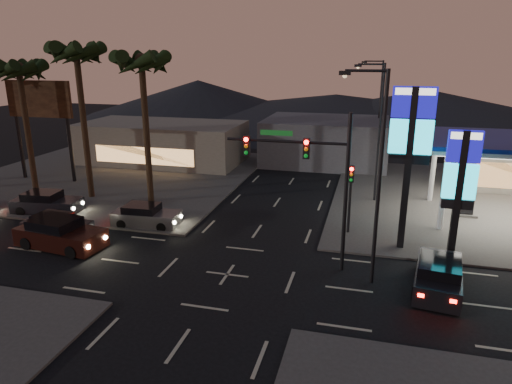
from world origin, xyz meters
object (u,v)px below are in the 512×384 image
(traffic_signal_mast, at_px, (311,168))
(car_lane_a_mid, at_px, (60,234))
(pylon_sign_short, at_px, (461,177))
(car_lane_b_front, at_px, (145,216))
(suv_station, at_px, (438,275))
(pylon_sign_tall, at_px, (411,137))
(car_lane_a_front, at_px, (56,226))
(car_lane_b_mid, at_px, (46,203))

(traffic_signal_mast, distance_m, car_lane_a_mid, 14.74)
(pylon_sign_short, relative_size, car_lane_b_front, 1.59)
(traffic_signal_mast, height_order, suv_station, traffic_signal_mast)
(traffic_signal_mast, bearing_deg, pylon_sign_short, 19.13)
(pylon_sign_tall, xyz_separation_m, car_lane_a_front, (-20.06, -3.23, -5.76))
(suv_station, bearing_deg, pylon_sign_tall, 108.43)
(car_lane_a_mid, bearing_deg, traffic_signal_mast, 4.61)
(pylon_sign_short, bearing_deg, traffic_signal_mast, -160.87)
(pylon_sign_short, height_order, suv_station, pylon_sign_short)
(traffic_signal_mast, bearing_deg, suv_station, -8.74)
(pylon_sign_tall, bearing_deg, traffic_signal_mast, -143.48)
(pylon_sign_tall, relative_size, pylon_sign_short, 1.29)
(traffic_signal_mast, distance_m, suv_station, 7.75)
(car_lane_a_mid, bearing_deg, pylon_sign_tall, 13.90)
(car_lane_a_mid, bearing_deg, car_lane_a_front, 132.94)
(pylon_sign_short, bearing_deg, car_lane_a_front, -174.35)
(car_lane_a_front, relative_size, car_lane_b_mid, 0.89)
(pylon_sign_short, relative_size, traffic_signal_mast, 0.88)
(car_lane_b_front, relative_size, suv_station, 0.90)
(pylon_sign_short, relative_size, car_lane_b_mid, 1.46)
(car_lane_b_front, bearing_deg, car_lane_a_mid, -125.94)
(pylon_sign_tall, relative_size, suv_station, 1.83)
(pylon_sign_short, bearing_deg, car_lane_b_mid, 177.41)
(car_lane_a_front, xyz_separation_m, car_lane_b_front, (4.41, 2.87, 0.02))
(traffic_signal_mast, relative_size, car_lane_b_mid, 1.67)
(suv_station, bearing_deg, pylon_sign_short, 73.76)
(car_lane_a_mid, distance_m, car_lane_b_front, 5.29)
(car_lane_b_front, bearing_deg, car_lane_a_front, -146.95)
(pylon_sign_short, height_order, traffic_signal_mast, traffic_signal_mast)
(car_lane_b_front, height_order, suv_station, suv_station)
(car_lane_b_mid, bearing_deg, pylon_sign_tall, -0.43)
(car_lane_a_mid, height_order, car_lane_b_front, car_lane_a_mid)
(pylon_sign_tall, relative_size, car_lane_b_front, 2.04)
(car_lane_a_front, xyz_separation_m, suv_station, (21.55, -1.24, 0.10))
(car_lane_a_front, relative_size, car_lane_a_mid, 0.79)
(traffic_signal_mast, height_order, car_lane_b_mid, traffic_signal_mast)
(pylon_sign_tall, distance_m, suv_station, 7.37)
(pylon_sign_short, bearing_deg, pylon_sign_tall, 158.20)
(pylon_sign_tall, xyz_separation_m, car_lane_b_front, (-15.65, -0.36, -5.74))
(car_lane_b_mid, distance_m, suv_station, 25.38)
(pylon_sign_short, bearing_deg, car_lane_b_front, 177.98)
(car_lane_b_front, bearing_deg, car_lane_b_mid, 176.08)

